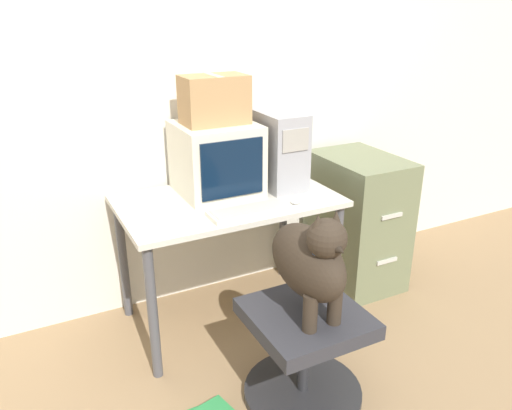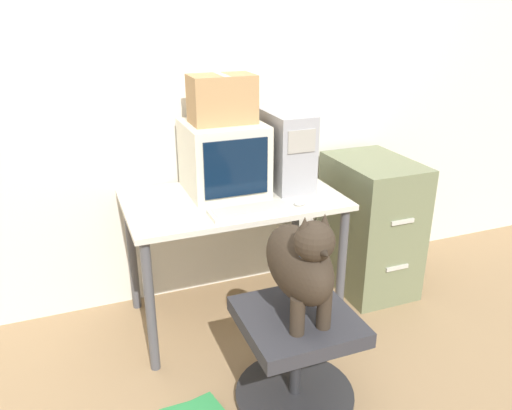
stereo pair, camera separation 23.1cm
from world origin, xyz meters
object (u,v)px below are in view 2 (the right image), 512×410
(keyboard, at_px, (252,211))
(dog, at_px, (301,262))
(crt_monitor, at_px, (224,157))
(office_chair, at_px, (296,353))
(cardboard_box, at_px, (222,99))
(pc_tower, at_px, (284,148))
(filing_cabinet, at_px, (370,225))

(keyboard, distance_m, dog, 0.52)
(crt_monitor, height_order, office_chair, crt_monitor)
(crt_monitor, relative_size, cardboard_box, 1.26)
(dog, bearing_deg, crt_monitor, 93.05)
(pc_tower, distance_m, dog, 0.95)
(cardboard_box, bearing_deg, pc_tower, -4.31)
(filing_cabinet, bearing_deg, pc_tower, 173.60)
(dog, relative_size, filing_cabinet, 0.61)
(office_chair, relative_size, dog, 1.08)
(crt_monitor, height_order, pc_tower, pc_tower)
(keyboard, relative_size, dog, 0.83)
(keyboard, bearing_deg, pc_tower, 46.76)
(crt_monitor, height_order, keyboard, crt_monitor)
(cardboard_box, bearing_deg, dog, -86.96)
(filing_cabinet, bearing_deg, cardboard_box, 174.38)
(keyboard, height_order, dog, dog)
(crt_monitor, relative_size, office_chair, 0.77)
(crt_monitor, distance_m, office_chair, 1.12)
(crt_monitor, distance_m, keyboard, 0.41)
(dog, height_order, cardboard_box, cardboard_box)
(crt_monitor, distance_m, pc_tower, 0.35)
(pc_tower, bearing_deg, office_chair, -109.68)
(dog, bearing_deg, keyboard, 92.51)
(office_chair, bearing_deg, cardboard_box, 93.10)
(keyboard, bearing_deg, dog, -87.49)
(keyboard, relative_size, filing_cabinet, 0.50)
(crt_monitor, xyz_separation_m, cardboard_box, (0.00, 0.00, 0.32))
(office_chair, distance_m, filing_cabinet, 1.21)
(pc_tower, bearing_deg, cardboard_box, 175.69)
(office_chair, bearing_deg, dog, -90.00)
(filing_cabinet, bearing_deg, keyboard, -162.88)
(pc_tower, height_order, dog, pc_tower)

